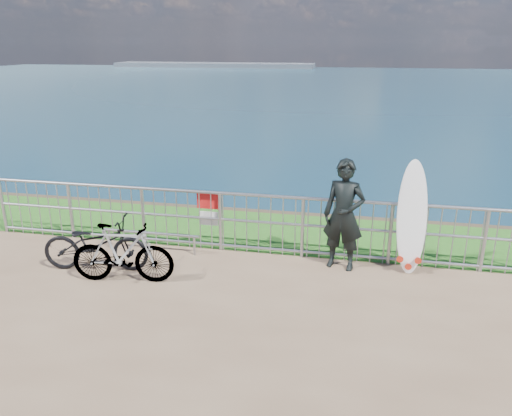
% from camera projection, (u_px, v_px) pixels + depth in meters
% --- Properties ---
extents(grass_strip, '(120.00, 120.00, 0.00)m').
position_uv_depth(grass_strip, '(259.00, 230.00, 10.16)').
color(grass_strip, '#225F1A').
rests_on(grass_strip, ground).
extents(seascape, '(260.00, 260.00, 5.00)m').
position_uv_depth(seascape, '(214.00, 67.00, 154.33)').
color(seascape, brown).
rests_on(seascape, ground).
extents(railing, '(10.06, 0.10, 1.13)m').
position_uv_depth(railing, '(248.00, 222.00, 8.95)').
color(railing, '#999BA1').
rests_on(railing, ground).
extents(surfer, '(0.77, 0.59, 1.88)m').
position_uv_depth(surfer, '(344.00, 215.00, 8.24)').
color(surfer, black).
rests_on(surfer, ground).
extents(surfboard, '(0.54, 0.49, 1.88)m').
position_uv_depth(surfboard, '(412.00, 221.00, 8.16)').
color(surfboard, white).
rests_on(surfboard, ground).
extents(bicycle_near, '(1.84, 0.90, 0.93)m').
position_uv_depth(bicycle_near, '(96.00, 244.00, 8.31)').
color(bicycle_near, black).
rests_on(bicycle_near, ground).
extents(bicycle_far, '(1.68, 0.70, 0.98)m').
position_uv_depth(bicycle_far, '(123.00, 253.00, 7.87)').
color(bicycle_far, black).
rests_on(bicycle_far, ground).
extents(bike_rack, '(1.85, 0.05, 0.39)m').
position_uv_depth(bike_rack, '(151.00, 235.00, 9.07)').
color(bike_rack, '#999BA1').
rests_on(bike_rack, ground).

